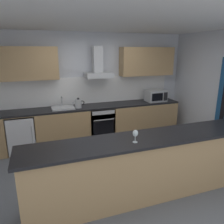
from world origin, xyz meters
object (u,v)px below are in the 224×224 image
microwave (156,96)px  kettle (78,103)px  oven (100,123)px  refrigerator (22,133)px  range_hood (98,68)px  sink (63,107)px  wine_glass (135,134)px

microwave → kettle: 2.03m
oven → refrigerator: (-1.80, -0.00, -0.03)m
refrigerator → microwave: bearing=-0.4°
microwave → range_hood: (-1.50, 0.16, 0.74)m
sink → kettle: bearing=-7.3°
range_hood → microwave: bearing=-6.0°
refrigerator → microwave: microwave is taller
refrigerator → range_hood: range_hood is taller
oven → kettle: size_ratio=2.77×
refrigerator → range_hood: 2.26m
microwave → kettle: size_ratio=1.73×
wine_glass → refrigerator: bearing=123.5°
oven → kettle: kettle is taller
oven → kettle: (-0.53, -0.03, 0.55)m
sink → range_hood: 1.23m
kettle → oven: bearing=3.7°
wine_glass → sink: bearing=105.4°
sink → wine_glass: sink is taller
range_hood → kettle: bearing=-162.8°
range_hood → refrigerator: bearing=-175.8°
sink → range_hood: (0.88, 0.12, 0.86)m
sink → kettle: (0.35, -0.04, 0.08)m
oven → microwave: microwave is taller
oven → refrigerator: bearing=-179.9°
oven → refrigerator: 1.80m
oven → range_hood: (0.00, 0.13, 1.33)m
sink → range_hood: bearing=7.7°
oven → kettle: bearing=-176.3°
microwave → range_hood: bearing=174.0°
refrigerator → wine_glass: (1.59, -2.41, 0.67)m
refrigerator → wine_glass: 2.96m
sink → wine_glass: (0.67, -2.42, 0.16)m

